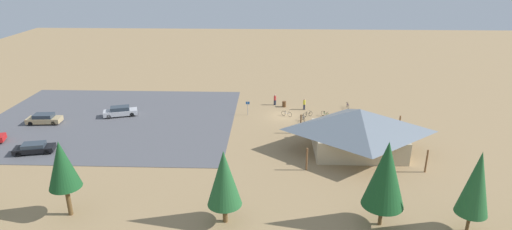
% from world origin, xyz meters
% --- Properties ---
extents(ground, '(160.00, 160.00, 0.00)m').
position_xyz_m(ground, '(0.00, 0.00, 0.00)').
color(ground, '#9E7F56').
rests_on(ground, ground).
extents(parking_lot_asphalt, '(35.10, 28.15, 0.05)m').
position_xyz_m(parking_lot_asphalt, '(24.94, 2.72, 0.03)').
color(parking_lot_asphalt, '#56565B').
rests_on(parking_lot_asphalt, ground).
extents(bike_pavilion, '(13.38, 10.81, 5.37)m').
position_xyz_m(bike_pavilion, '(-8.44, 11.60, 3.06)').
color(bike_pavilion, '#C6B28E').
rests_on(bike_pavilion, ground).
extents(trash_bin, '(0.60, 0.60, 0.90)m').
position_xyz_m(trash_bin, '(-0.07, -4.07, 0.45)').
color(trash_bin, brown).
rests_on(trash_bin, ground).
extents(lot_sign, '(0.56, 0.08, 2.20)m').
position_xyz_m(lot_sign, '(5.43, -0.22, 1.41)').
color(lot_sign, '#99999E').
rests_on(lot_sign, ground).
extents(pine_center, '(2.82, 2.82, 7.32)m').
position_xyz_m(pine_center, '(20.18, 26.11, 5.05)').
color(pine_center, brown).
rests_on(pine_center, ground).
extents(pine_west, '(3.61, 3.61, 7.97)m').
position_xyz_m(pine_west, '(-7.66, 26.61, 4.97)').
color(pine_west, brown).
rests_on(pine_west, ground).
extents(pine_mideast, '(3.03, 3.03, 6.93)m').
position_xyz_m(pine_mideast, '(5.97, 26.68, 4.34)').
color(pine_mideast, brown).
rests_on(pine_mideast, ground).
extents(pine_far_west, '(2.65, 2.65, 7.55)m').
position_xyz_m(pine_far_west, '(-14.89, 27.33, 4.68)').
color(pine_far_west, brown).
rests_on(pine_far_west, ground).
extents(bicycle_white_edge_south, '(0.48, 1.74, 0.88)m').
position_xyz_m(bicycle_white_edge_south, '(-2.70, 1.91, 0.40)').
color(bicycle_white_edge_south, black).
rests_on(bicycle_white_edge_south, ground).
extents(bicycle_green_trailside, '(1.07, 1.37, 0.82)m').
position_xyz_m(bicycle_green_trailside, '(-6.01, 0.04, 0.37)').
color(bicycle_green_trailside, black).
rests_on(bicycle_green_trailside, ground).
extents(bicycle_purple_yard_front, '(0.48, 1.83, 0.87)m').
position_xyz_m(bicycle_purple_yard_front, '(-9.94, -3.82, 0.40)').
color(bicycle_purple_yard_front, black).
rests_on(bicycle_purple_yard_front, ground).
extents(bicycle_silver_back_row, '(1.51, 1.02, 0.84)m').
position_xyz_m(bicycle_silver_back_row, '(-0.33, 0.04, 0.37)').
color(bicycle_silver_back_row, black).
rests_on(bicycle_silver_back_row, ground).
extents(bicycle_orange_lone_west, '(1.69, 0.48, 0.85)m').
position_xyz_m(bicycle_orange_lone_west, '(-12.03, 1.14, 0.38)').
color(bicycle_orange_lone_west, black).
rests_on(bicycle_orange_lone_west, ground).
extents(bicycle_red_front_row, '(1.36, 0.94, 0.79)m').
position_xyz_m(bicycle_red_front_row, '(-10.86, -0.71, 0.35)').
color(bicycle_red_front_row, black).
rests_on(bicycle_red_front_row, ground).
extents(bicycle_black_near_porch, '(1.50, 1.00, 0.80)m').
position_xyz_m(bicycle_black_near_porch, '(-3.42, 0.13, 0.36)').
color(bicycle_black_near_porch, black).
rests_on(bicycle_black_near_porch, ground).
extents(bicycle_blue_yard_left, '(0.48, 1.69, 0.87)m').
position_xyz_m(bicycle_blue_yard_left, '(-8.34, 0.45, 0.40)').
color(bicycle_blue_yard_left, black).
rests_on(bicycle_blue_yard_left, ground).
extents(car_silver_aisle_side, '(5.05, 3.04, 1.46)m').
position_xyz_m(car_silver_aisle_side, '(24.16, 0.97, 0.77)').
color(car_silver_aisle_side, '#BCBCC1').
rests_on(car_silver_aisle_side, parking_lot_asphalt).
extents(car_tan_front_row, '(4.71, 2.21, 1.42)m').
position_xyz_m(car_tan_front_row, '(33.86, 4.32, 0.76)').
color(car_tan_front_row, tan).
rests_on(car_tan_front_row, parking_lot_asphalt).
extents(car_black_end_stall, '(4.81, 2.77, 1.24)m').
position_xyz_m(car_black_end_stall, '(30.24, 13.66, 0.68)').
color(car_black_end_stall, black).
rests_on(car_black_end_stall, parking_lot_asphalt).
extents(visitor_at_bikes, '(0.36, 0.36, 1.75)m').
position_xyz_m(visitor_at_bikes, '(-3.12, -2.93, 0.92)').
color(visitor_at_bikes, '#2D3347').
rests_on(visitor_at_bikes, ground).
extents(visitor_near_lot, '(0.37, 0.36, 1.72)m').
position_xyz_m(visitor_near_lot, '(1.37, -4.94, 0.90)').
color(visitor_near_lot, '#2D3347').
rests_on(visitor_near_lot, ground).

